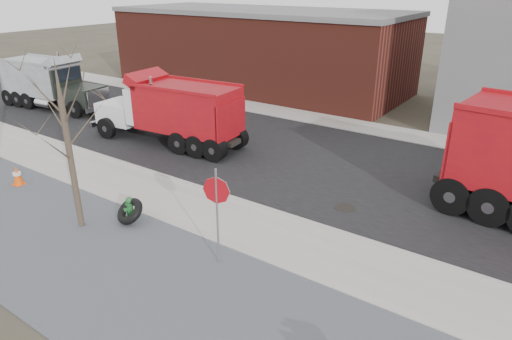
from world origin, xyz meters
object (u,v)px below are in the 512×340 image
Objects in this scene: truck_tire at (130,211)px; dump_truck_red_b at (172,110)px; dump_truck_grey at (49,81)px; fire_hydrant at (130,209)px; stop_sign at (217,200)px.

truck_tire is 7.55m from dump_truck_red_b.
dump_truck_red_b is 10.46m from dump_truck_grey.
truck_tire is 0.15× the size of dump_truck_grey.
dump_truck_grey is (-10.44, 0.57, -0.04)m from dump_truck_red_b.
truck_tire is at bearing 118.69° from dump_truck_red_b.
fire_hydrant is at bearing -31.04° from dump_truck_grey.
truck_tire is 0.13× the size of dump_truck_red_b.
truck_tire is at bearing -173.78° from stop_sign.
stop_sign is 10.04m from dump_truck_red_b.
fire_hydrant is 4.14m from stop_sign.
stop_sign reaches higher than truck_tire.
truck_tire is 0.37× the size of stop_sign.
fire_hydrant is 7.33m from dump_truck_red_b.
dump_truck_grey is at bearing -8.51° from dump_truck_red_b.
fire_hydrant is 15.90m from dump_truck_grey.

